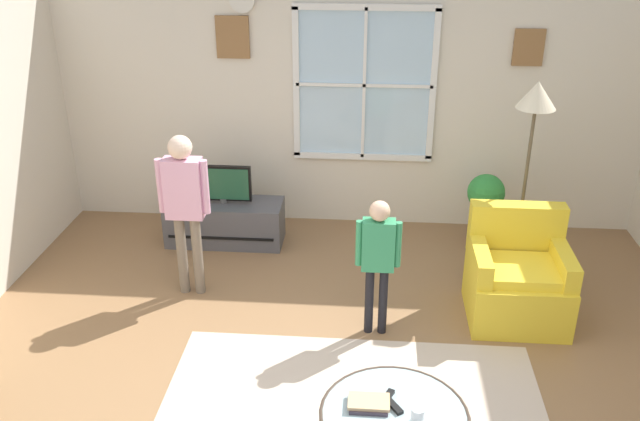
{
  "coord_description": "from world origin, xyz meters",
  "views": [
    {
      "loc": [
        0.23,
        -3.59,
        3.1
      ],
      "look_at": [
        -0.11,
        0.68,
        1.11
      ],
      "focal_mm": 37.89,
      "sensor_mm": 36.0,
      "label": 1
    }
  ],
  "objects_px": {
    "cup": "(418,416)",
    "person_green_shirt": "(378,253)",
    "tv_stand": "(225,222)",
    "potted_plant_by_window": "(485,203)",
    "person_pink_shirt": "(185,198)",
    "floor_lamp": "(534,116)",
    "remote_near_books": "(394,406)",
    "remote_near_cup": "(387,397)",
    "television": "(223,184)",
    "coffee_table": "(394,417)",
    "armchair": "(517,279)",
    "book_stack": "(369,403)"
  },
  "relations": [
    {
      "from": "cup",
      "to": "person_green_shirt",
      "type": "relative_size",
      "value": 0.08
    },
    {
      "from": "tv_stand",
      "to": "person_green_shirt",
      "type": "height_order",
      "value": "person_green_shirt"
    },
    {
      "from": "cup",
      "to": "potted_plant_by_window",
      "type": "height_order",
      "value": "potted_plant_by_window"
    },
    {
      "from": "tv_stand",
      "to": "person_pink_shirt",
      "type": "height_order",
      "value": "person_pink_shirt"
    },
    {
      "from": "person_pink_shirt",
      "to": "floor_lamp",
      "type": "bearing_deg",
      "value": 9.65
    },
    {
      "from": "tv_stand",
      "to": "cup",
      "type": "distance_m",
      "value": 3.41
    },
    {
      "from": "potted_plant_by_window",
      "to": "remote_near_books",
      "type": "bearing_deg",
      "value": -107.32
    },
    {
      "from": "remote_near_books",
      "to": "person_green_shirt",
      "type": "relative_size",
      "value": 0.12
    },
    {
      "from": "cup",
      "to": "person_green_shirt",
      "type": "bearing_deg",
      "value": 98.59
    },
    {
      "from": "remote_near_cup",
      "to": "floor_lamp",
      "type": "height_order",
      "value": "floor_lamp"
    },
    {
      "from": "floor_lamp",
      "to": "remote_near_books",
      "type": "bearing_deg",
      "value": -115.65
    },
    {
      "from": "remote_near_cup",
      "to": "person_pink_shirt",
      "type": "xyz_separation_m",
      "value": [
        -1.64,
        1.8,
        0.42
      ]
    },
    {
      "from": "television",
      "to": "potted_plant_by_window",
      "type": "bearing_deg",
      "value": 3.99
    },
    {
      "from": "tv_stand",
      "to": "floor_lamp",
      "type": "bearing_deg",
      "value": -9.84
    },
    {
      "from": "cup",
      "to": "tv_stand",
      "type": "bearing_deg",
      "value": 120.26
    },
    {
      "from": "coffee_table",
      "to": "remote_near_cup",
      "type": "distance_m",
      "value": 0.13
    },
    {
      "from": "television",
      "to": "floor_lamp",
      "type": "relative_size",
      "value": 0.31
    },
    {
      "from": "person_green_shirt",
      "to": "potted_plant_by_window",
      "type": "height_order",
      "value": "person_green_shirt"
    },
    {
      "from": "coffee_table",
      "to": "remote_near_cup",
      "type": "height_order",
      "value": "remote_near_cup"
    },
    {
      "from": "armchair",
      "to": "person_pink_shirt",
      "type": "bearing_deg",
      "value": 177.2
    },
    {
      "from": "cup",
      "to": "remote_near_cup",
      "type": "distance_m",
      "value": 0.25
    },
    {
      "from": "cup",
      "to": "person_green_shirt",
      "type": "distance_m",
      "value": 1.54
    },
    {
      "from": "book_stack",
      "to": "person_pink_shirt",
      "type": "height_order",
      "value": "person_pink_shirt"
    },
    {
      "from": "coffee_table",
      "to": "armchair",
      "type": "bearing_deg",
      "value": 60.28
    },
    {
      "from": "television",
      "to": "book_stack",
      "type": "xyz_separation_m",
      "value": [
        1.44,
        -2.82,
        -0.14
      ]
    },
    {
      "from": "coffee_table",
      "to": "potted_plant_by_window",
      "type": "distance_m",
      "value": 3.18
    },
    {
      "from": "television",
      "to": "floor_lamp",
      "type": "height_order",
      "value": "floor_lamp"
    },
    {
      "from": "television",
      "to": "armchair",
      "type": "xyz_separation_m",
      "value": [
        2.61,
        -1.08,
        -0.3
      ]
    },
    {
      "from": "book_stack",
      "to": "remote_near_books",
      "type": "height_order",
      "value": "book_stack"
    },
    {
      "from": "coffee_table",
      "to": "potted_plant_by_window",
      "type": "height_order",
      "value": "potted_plant_by_window"
    },
    {
      "from": "tv_stand",
      "to": "television",
      "type": "xyz_separation_m",
      "value": [
        0.0,
        -0.0,
        0.41
      ]
    },
    {
      "from": "person_pink_shirt",
      "to": "floor_lamp",
      "type": "xyz_separation_m",
      "value": [
        2.81,
        0.48,
        0.61
      ]
    },
    {
      "from": "television",
      "to": "armchair",
      "type": "distance_m",
      "value": 2.84
    },
    {
      "from": "armchair",
      "to": "coffee_table",
      "type": "bearing_deg",
      "value": -119.72
    },
    {
      "from": "person_pink_shirt",
      "to": "coffee_table",
      "type": "bearing_deg",
      "value": -48.82
    },
    {
      "from": "armchair",
      "to": "floor_lamp",
      "type": "height_order",
      "value": "floor_lamp"
    },
    {
      "from": "armchair",
      "to": "potted_plant_by_window",
      "type": "relative_size",
      "value": 1.21
    },
    {
      "from": "tv_stand",
      "to": "cup",
      "type": "height_order",
      "value": "cup"
    },
    {
      "from": "television",
      "to": "potted_plant_by_window",
      "type": "distance_m",
      "value": 2.53
    },
    {
      "from": "coffee_table",
      "to": "floor_lamp",
      "type": "relative_size",
      "value": 0.48
    },
    {
      "from": "person_pink_shirt",
      "to": "armchair",
      "type": "bearing_deg",
      "value": -2.8
    },
    {
      "from": "cup",
      "to": "remote_near_books",
      "type": "xyz_separation_m",
      "value": [
        -0.13,
        0.11,
        -0.04
      ]
    },
    {
      "from": "cup",
      "to": "floor_lamp",
      "type": "relative_size",
      "value": 0.05
    },
    {
      "from": "tv_stand",
      "to": "potted_plant_by_window",
      "type": "relative_size",
      "value": 1.57
    },
    {
      "from": "armchair",
      "to": "cup",
      "type": "xyz_separation_m",
      "value": [
        -0.9,
        -1.85,
        0.18
      ]
    },
    {
      "from": "television",
      "to": "armchair",
      "type": "bearing_deg",
      "value": -22.45
    },
    {
      "from": "tv_stand",
      "to": "remote_near_cup",
      "type": "xyz_separation_m",
      "value": [
        1.55,
        -2.75,
        0.26
      ]
    },
    {
      "from": "armchair",
      "to": "person_pink_shirt",
      "type": "xyz_separation_m",
      "value": [
        -2.7,
        0.13,
        0.56
      ]
    },
    {
      "from": "remote_near_books",
      "to": "potted_plant_by_window",
      "type": "xyz_separation_m",
      "value": [
        0.93,
        2.99,
        -0.04
      ]
    },
    {
      "from": "television",
      "to": "armchair",
      "type": "relative_size",
      "value": 0.63
    }
  ]
}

